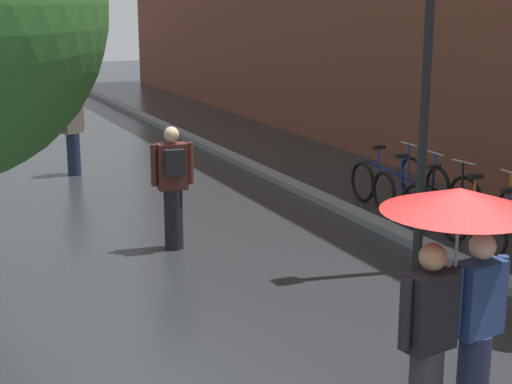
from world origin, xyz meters
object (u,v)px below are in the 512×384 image
Objects in this scene: couple_under_umbrella at (456,270)px; parked_bicycle_2 at (485,212)px; parked_bicycle_5 at (388,178)px; pedestrian_walking_far at (173,185)px; street_lamp_post at (427,74)px; pedestrian_walking_midground at (72,132)px; parked_bicycle_4 at (411,188)px; parked_bicycle_3 at (441,200)px.

parked_bicycle_2 is at bearing 46.56° from couple_under_umbrella.
parked_bicycle_5 is 4.46m from pedestrian_walking_far.
street_lamp_post is (2.09, 3.28, 1.12)m from couple_under_umbrella.
street_lamp_post is 3.69m from pedestrian_walking_far.
pedestrian_walking_midground is at bearing 93.85° from couple_under_umbrella.
couple_under_umbrella is (-3.84, -4.06, 1.01)m from parked_bicycle_2.
street_lamp_post is at bearing -155.91° from parked_bicycle_2.
parked_bicycle_4 is at bearing -48.15° from pedestrian_walking_midground.
parked_bicycle_2 is 1.68m from parked_bicycle_4.
parked_bicycle_2 is at bearing 24.09° from street_lamp_post.
parked_bicycle_3 is at bearing 52.78° from couple_under_umbrella.
couple_under_umbrella is (-3.84, -6.55, 1.01)m from parked_bicycle_5.
parked_bicycle_2 is 0.65× the size of pedestrian_walking_far.
street_lamp_post is at bearing -124.01° from parked_bicycle_4.
street_lamp_post reaches higher than parked_bicycle_3.
pedestrian_walking_midground is at bearing 124.38° from parked_bicycle_2.
parked_bicycle_4 is 0.26× the size of street_lamp_post.
parked_bicycle_4 is at bearing -96.44° from parked_bicycle_5.
parked_bicycle_5 is (0.13, 1.67, 0.00)m from parked_bicycle_3.
street_lamp_post reaches higher than parked_bicycle_4.
parked_bicycle_2 is 0.26× the size of street_lamp_post.
parked_bicycle_3 is 3.12m from street_lamp_post.
parked_bicycle_3 is 1.06× the size of parked_bicycle_5.
street_lamp_post is (-1.75, -3.28, 2.13)m from parked_bicycle_5.
parked_bicycle_2 is 0.84m from parked_bicycle_3.
couple_under_umbrella is 0.47× the size of street_lamp_post.
street_lamp_post is (-1.62, -1.61, 2.13)m from parked_bicycle_3.
pedestrian_walking_far is (-4.28, 1.38, 0.54)m from parked_bicycle_2.
parked_bicycle_2 and parked_bicycle_5 have the same top height.
parked_bicycle_4 is 0.66× the size of pedestrian_walking_midground.
pedestrian_walking_far is (0.28, -5.29, 0.04)m from pedestrian_walking_midground.
pedestrian_walking_far is at bearing 162.18° from parked_bicycle_2.
parked_bicycle_3 is at bearing -7.51° from pedestrian_walking_far.
parked_bicycle_2 is at bearing -81.03° from parked_bicycle_3.
pedestrian_walking_midground is (-4.56, 6.67, 0.49)m from parked_bicycle_2.
parked_bicycle_3 is 1.03× the size of parked_bicycle_4.
pedestrian_walking_midground is 5.30m from pedestrian_walking_far.
pedestrian_walking_far is at bearing -165.34° from parked_bicycle_5.
couple_under_umbrella is at bearing -120.40° from parked_bicycle_5.
parked_bicycle_4 is 1.03× the size of parked_bicycle_5.
pedestrian_walking_far reaches higher than parked_bicycle_2.
pedestrian_walking_far reaches higher than parked_bicycle_4.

